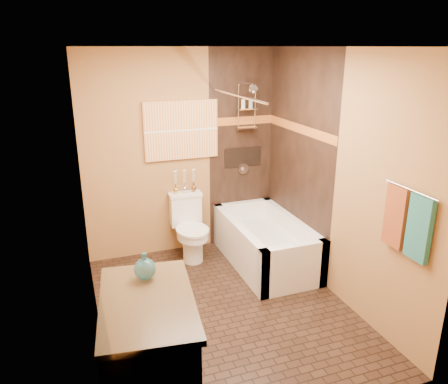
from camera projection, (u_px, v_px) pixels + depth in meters
name	position (u px, v px, depth m)	size (l,w,h in m)	color
floor	(224.00, 308.00, 4.38)	(3.00, 3.00, 0.00)	black
wall_left	(88.00, 206.00, 3.60)	(0.02, 3.00, 2.50)	#A1743E
wall_right	(336.00, 178.00, 4.38)	(0.02, 3.00, 2.50)	#A1743E
wall_back	(182.00, 154.00, 5.32)	(2.40, 0.02, 2.50)	#A1743E
wall_front	(309.00, 263.00, 2.65)	(2.40, 0.02, 2.50)	#A1743E
ceiling	(224.00, 47.00, 3.59)	(3.00, 3.00, 0.00)	silver
alcove_tile_back	(241.00, 150.00, 5.56)	(0.85, 0.01, 2.50)	black
alcove_tile_right	(298.00, 160.00, 5.04)	(0.01, 1.50, 2.50)	black
mosaic_band_back	(242.00, 121.00, 5.44)	(0.85, 0.01, 0.10)	#98471B
mosaic_band_right	(299.00, 129.00, 4.92)	(0.01, 1.50, 0.10)	#98471B
alcove_niche	(243.00, 157.00, 5.60)	(0.50, 0.01, 0.25)	black
shower_fixtures	(247.00, 118.00, 5.34)	(0.24, 0.33, 1.16)	silver
curtain_rod	(235.00, 95.00, 4.54)	(0.03, 0.03, 1.55)	silver
towel_bar	(411.00, 190.00, 3.36)	(0.02, 0.02, 0.55)	silver
towel_teal	(419.00, 228.00, 3.34)	(0.05, 0.22, 0.52)	#217168
towel_rust	(396.00, 217.00, 3.57)	(0.05, 0.22, 0.52)	maroon
sunset_painting	(181.00, 130.00, 5.20)	(0.90, 0.04, 0.70)	orange
vanity_mirror	(96.00, 222.00, 2.63)	(0.01, 1.00, 0.90)	white
bathtub	(265.00, 246.00, 5.24)	(0.80, 1.50, 0.55)	white
toilet	(190.00, 227.00, 5.33)	(0.41, 0.60, 0.79)	white
vanity	(149.00, 355.00, 3.05)	(0.75, 1.09, 0.90)	black
teal_bottle	(145.00, 266.00, 3.13)	(0.16, 0.16, 0.25)	#225D68
bud_vases	(185.00, 181.00, 5.32)	(0.29, 0.06, 0.28)	gold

